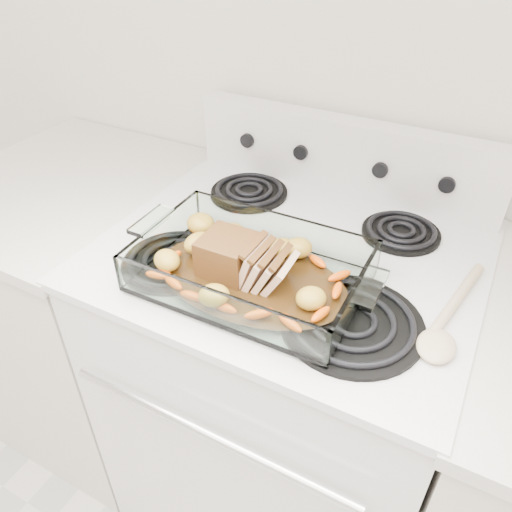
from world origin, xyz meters
The scene contains 6 objects.
electric_range centered at (0.00, 1.66, 0.48)m, with size 0.78×0.70×1.12m.
counter_left centered at (-0.67, 1.66, 0.47)m, with size 0.58×0.68×0.93m.
baking_dish centered at (-0.02, 1.51, 0.96)m, with size 0.41×0.27×0.08m.
pork_roast centered at (-0.04, 1.51, 0.99)m, with size 0.18×0.10×0.08m.
roast_vegetables centered at (-0.02, 1.54, 0.97)m, with size 0.33×0.18×0.04m.
wooden_spoon centered at (0.33, 1.56, 0.95)m, with size 0.07×0.30×0.02m.
Camera 1 is at (0.34, 0.87, 1.55)m, focal length 35.00 mm.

